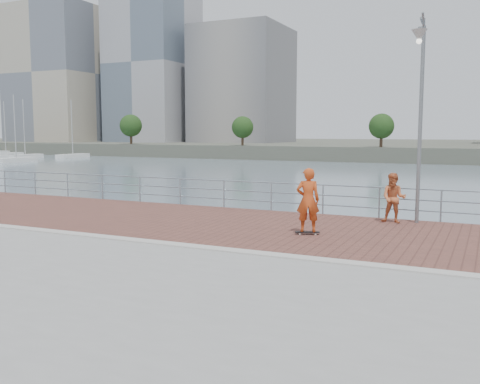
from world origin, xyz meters
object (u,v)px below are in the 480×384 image
at_px(guardrail, 297,195).
at_px(street_lamp, 420,83).
at_px(bystander, 394,198).
at_px(skateboarder, 308,200).

xyz_separation_m(guardrail, street_lamp, (4.42, -0.97, 3.91)).
bearing_deg(guardrail, bystander, -13.57).
xyz_separation_m(guardrail, bystander, (3.71, -0.90, 0.16)).
height_order(guardrail, street_lamp, street_lamp).
height_order(street_lamp, skateboarder, street_lamp).
distance_m(guardrail, street_lamp, 5.98).
bearing_deg(street_lamp, bystander, 173.77).
height_order(guardrail, skateboarder, skateboarder).
relative_size(guardrail, skateboarder, 20.63).
height_order(skateboarder, bystander, skateboarder).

